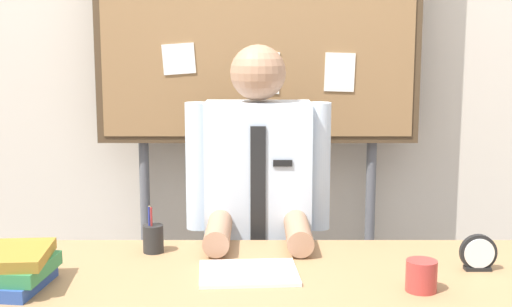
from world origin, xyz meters
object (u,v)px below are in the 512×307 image
(book_stack, at_px, (11,269))
(coffee_mug, at_px, (419,276))
(desk_clock, at_px, (476,254))
(pen_holder, at_px, (151,238))
(open_notebook, at_px, (246,273))
(bulletin_board, at_px, (255,14))
(person, at_px, (256,243))
(desk, at_px, (256,299))

(book_stack, distance_m, coffee_mug, 1.18)
(desk_clock, relative_size, pen_holder, 0.72)
(open_notebook, height_order, coffee_mug, coffee_mug)
(bulletin_board, height_order, book_stack, bulletin_board)
(pen_holder, bearing_deg, person, 41.37)
(coffee_mug, bearing_deg, book_stack, 178.74)
(desk, bearing_deg, desk_clock, 1.93)
(desk, distance_m, book_stack, 0.74)
(bulletin_board, bearing_deg, book_stack, -124.91)
(book_stack, height_order, desk_clock, desk_clock)
(desk_clock, bearing_deg, bulletin_board, 128.52)
(pen_holder, bearing_deg, coffee_mug, -23.97)
(coffee_mug, bearing_deg, desk_clock, 39.24)
(desk, relative_size, coffee_mug, 20.74)
(person, relative_size, pen_holder, 8.96)
(book_stack, xyz_separation_m, open_notebook, (0.68, 0.11, -0.05))
(open_notebook, height_order, desk_clock, desk_clock)
(coffee_mug, bearing_deg, pen_holder, 156.03)
(desk, distance_m, bulletin_board, 1.27)
(coffee_mug, bearing_deg, bulletin_board, 114.11)
(bulletin_board, xyz_separation_m, coffee_mug, (0.47, -1.05, -0.78))
(desk_clock, xyz_separation_m, coffee_mug, (-0.22, -0.18, -0.01))
(bulletin_board, distance_m, book_stack, 1.46)
(desk, bearing_deg, open_notebook, -147.09)
(desk_clock, bearing_deg, open_notebook, -176.57)
(bulletin_board, bearing_deg, desk, -89.99)
(pen_holder, bearing_deg, book_stack, -136.10)
(open_notebook, distance_m, coffee_mug, 0.52)
(desk, height_order, pen_holder, pen_holder)
(desk_clock, bearing_deg, person, 143.93)
(coffee_mug, xyz_separation_m, pen_holder, (-0.83, 0.37, 0.00))
(desk, relative_size, pen_holder, 11.83)
(desk, relative_size, bulletin_board, 0.88)
(open_notebook, distance_m, desk_clock, 0.72)
(bulletin_board, bearing_deg, pen_holder, -117.76)
(bulletin_board, relative_size, coffee_mug, 23.68)
(desk_clock, xyz_separation_m, pen_holder, (-1.05, 0.19, -0.00))
(book_stack, bearing_deg, desk, 10.43)
(person, distance_m, bulletin_board, 0.96)
(desk, distance_m, desk_clock, 0.70)
(bulletin_board, distance_m, coffee_mug, 1.39)
(desk, height_order, person, person)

